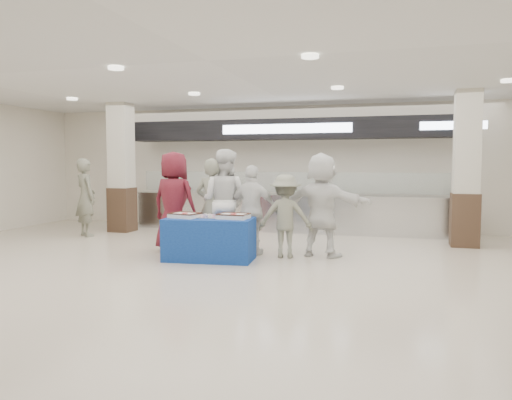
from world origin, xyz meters
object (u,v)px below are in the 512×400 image
(soldier_a, at_px, (212,206))
(civilian_white, at_px, (322,205))
(civilian_maroon, at_px, (174,202))
(soldier_b, at_px, (285,216))
(soldier_bg, at_px, (86,197))
(display_table, at_px, (209,239))
(sheet_cake_left, at_px, (185,215))
(sheet_cake_right, at_px, (233,216))
(chef_short, at_px, (252,210))
(chef_tall, at_px, (224,201))
(cupcake_tray, at_px, (210,216))

(soldier_a, height_order, civilian_white, civilian_white)
(civilian_maroon, bearing_deg, soldier_b, -171.50)
(soldier_b, height_order, soldier_bg, soldier_bg)
(display_table, xyz_separation_m, soldier_b, (1.23, 0.64, 0.38))
(sheet_cake_left, distance_m, civilian_white, 2.50)
(soldier_bg, bearing_deg, sheet_cake_right, -170.47)
(civilian_maroon, bearing_deg, civilian_white, -166.28)
(soldier_a, bearing_deg, soldier_b, -178.08)
(sheet_cake_right, distance_m, soldier_a, 0.87)
(sheet_cake_left, height_order, chef_short, chef_short)
(display_table, distance_m, sheet_cake_right, 0.61)
(chef_tall, height_order, chef_short, chef_tall)
(chef_short, bearing_deg, sheet_cake_right, 80.34)
(cupcake_tray, bearing_deg, soldier_a, 107.95)
(sheet_cake_left, distance_m, chef_tall, 0.95)
(civilian_maroon, relative_size, civilian_white, 1.02)
(soldier_b, bearing_deg, display_table, 18.47)
(sheet_cake_right, height_order, soldier_bg, soldier_bg)
(display_table, relative_size, cupcake_tray, 3.83)
(civilian_maroon, distance_m, chef_tall, 0.99)
(civilian_maroon, bearing_deg, display_table, 155.42)
(cupcake_tray, distance_m, chef_tall, 0.77)
(sheet_cake_left, bearing_deg, soldier_a, 69.86)
(sheet_cake_left, relative_size, soldier_bg, 0.31)
(sheet_cake_right, bearing_deg, chef_tall, 121.25)
(civilian_white, bearing_deg, civilian_maroon, 17.66)
(chef_tall, xyz_separation_m, soldier_bg, (-3.86, 1.14, -0.08))
(soldier_a, height_order, chef_short, soldier_a)
(civilian_white, bearing_deg, soldier_bg, 2.48)
(display_table, bearing_deg, civilian_white, 20.00)
(soldier_b, bearing_deg, sheet_cake_left, 13.49)
(soldier_a, xyz_separation_m, soldier_b, (1.42, 0.00, -0.15))
(chef_tall, relative_size, chef_short, 1.18)
(chef_tall, bearing_deg, civilian_maroon, 13.16)
(civilian_white, distance_m, soldier_bg, 5.81)
(cupcake_tray, bearing_deg, sheet_cake_left, -169.58)
(chef_tall, bearing_deg, soldier_a, 39.88)
(cupcake_tray, relative_size, soldier_bg, 0.22)
(cupcake_tray, height_order, soldier_a, soldier_a)
(sheet_cake_left, relative_size, soldier_b, 0.37)
(soldier_a, distance_m, soldier_bg, 3.88)
(sheet_cake_right, relative_size, soldier_b, 0.35)
(soldier_a, relative_size, chef_tall, 0.91)
(display_table, xyz_separation_m, soldier_a, (-0.19, 0.64, 0.53))
(soldier_b, distance_m, soldier_bg, 5.25)
(soldier_bg, bearing_deg, civilian_white, -157.04)
(soldier_bg, bearing_deg, soldier_b, -161.01)
(civilian_white, bearing_deg, display_table, 38.28)
(soldier_a, height_order, soldier_b, soldier_a)
(sheet_cake_right, relative_size, soldier_a, 0.29)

